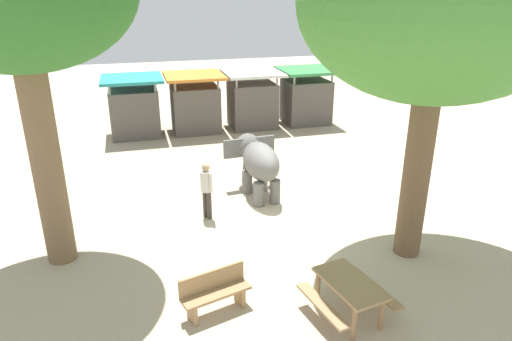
# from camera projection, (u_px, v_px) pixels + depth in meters

# --- Properties ---
(ground_plane) EXTENTS (60.00, 60.00, 0.00)m
(ground_plane) POSITION_uv_depth(u_px,v_px,m) (270.00, 220.00, 12.95)
(ground_plane) COLOR #BAA88C
(elephant) EXTENTS (1.68, 2.51, 1.73)m
(elephant) POSITION_uv_depth(u_px,v_px,m) (258.00, 161.00, 14.14)
(elephant) COLOR slate
(elephant) RESTS_ON ground_plane
(person_handler) EXTENTS (0.32, 0.47, 1.62)m
(person_handler) POSITION_uv_depth(u_px,v_px,m) (207.00, 187.00, 12.73)
(person_handler) COLOR #3F3833
(person_handler) RESTS_ON ground_plane
(shade_tree_secondary) EXTENTS (5.83, 5.34, 7.85)m
(shade_tree_secondary) POSITION_uv_depth(u_px,v_px,m) (440.00, 3.00, 9.28)
(shade_tree_secondary) COLOR brown
(shade_tree_secondary) RESTS_ON ground_plane
(wooden_bench) EXTENTS (1.46, 0.77, 0.88)m
(wooden_bench) POSITION_uv_depth(u_px,v_px,m) (215.00, 291.00, 9.17)
(wooden_bench) COLOR #9E7A51
(wooden_bench) RESTS_ON ground_plane
(picnic_table_near) EXTENTS (1.73, 1.75, 0.78)m
(picnic_table_near) POSITION_uv_depth(u_px,v_px,m) (349.00, 290.00, 9.00)
(picnic_table_near) COLOR #9E7A51
(picnic_table_near) RESTS_ON ground_plane
(market_stall_teal) EXTENTS (2.50, 2.50, 2.52)m
(market_stall_teal) POSITION_uv_depth(u_px,v_px,m) (134.00, 110.00, 19.84)
(market_stall_teal) COLOR #59514C
(market_stall_teal) RESTS_ON ground_plane
(market_stall_orange) EXTENTS (2.50, 2.50, 2.52)m
(market_stall_orange) POSITION_uv_depth(u_px,v_px,m) (195.00, 106.00, 20.48)
(market_stall_orange) COLOR #59514C
(market_stall_orange) RESTS_ON ground_plane
(market_stall_white) EXTENTS (2.50, 2.50, 2.52)m
(market_stall_white) POSITION_uv_depth(u_px,v_px,m) (252.00, 102.00, 21.12)
(market_stall_white) COLOR #59514C
(market_stall_white) RESTS_ON ground_plane
(market_stall_green) EXTENTS (2.50, 2.50, 2.52)m
(market_stall_green) POSITION_uv_depth(u_px,v_px,m) (306.00, 99.00, 21.75)
(market_stall_green) COLOR #59514C
(market_stall_green) RESTS_ON ground_plane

